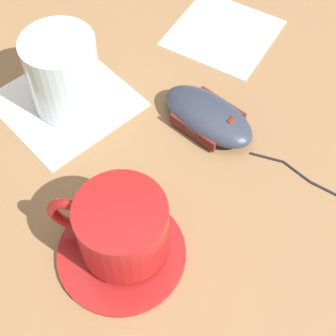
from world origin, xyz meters
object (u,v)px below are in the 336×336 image
saucer (121,252)px  drinking_glass (63,73)px  coffee_cup (120,227)px  computer_mouse (208,116)px

saucer → drinking_glass: bearing=-84.7°
coffee_cup → drinking_glass: bearing=-83.7°
computer_mouse → coffee_cup: bearing=45.3°
computer_mouse → saucer: bearing=46.2°
computer_mouse → drinking_glass: bearing=-26.6°
coffee_cup → drinking_glass: 0.20m
coffee_cup → computer_mouse: 0.18m
saucer → drinking_glass: size_ratio=1.36×
coffee_cup → computer_mouse: (-0.12, -0.13, -0.03)m
saucer → computer_mouse: bearing=-133.8°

